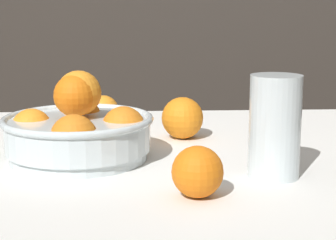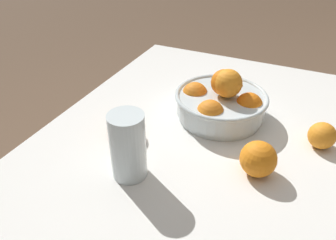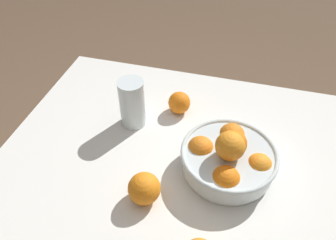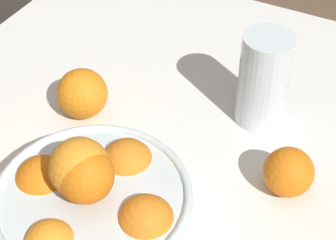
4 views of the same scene
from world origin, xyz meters
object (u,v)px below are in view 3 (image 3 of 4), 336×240
Objects in this scene: juice_glass at (132,105)px; orange_loose_near_bowl at (144,188)px; orange_loose_aside at (179,103)px; fruit_bowl at (228,158)px.

orange_loose_near_bowl is at bearing 115.06° from juice_glass.
orange_loose_aside is at bearing -144.83° from juice_glass.
juice_glass reaches higher than fruit_bowl.
juice_glass is at bearing -20.49° from fruit_bowl.
orange_loose_aside is (-0.01, -0.35, -0.01)m from orange_loose_near_bowl.
orange_loose_aside is at bearing -48.17° from fruit_bowl.
fruit_bowl is at bearing 159.51° from juice_glass.
orange_loose_aside is (-0.13, -0.09, -0.04)m from juice_glass.
juice_glass reaches higher than orange_loose_near_bowl.
fruit_bowl reaches higher than orange_loose_near_bowl.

